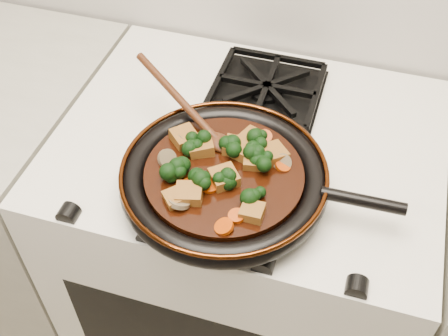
# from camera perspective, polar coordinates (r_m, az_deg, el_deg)

# --- Properties ---
(stove) EXTENTS (0.76, 0.60, 0.90)m
(stove) POSITION_cam_1_polar(r_m,az_deg,el_deg) (1.46, 1.99, -9.65)
(stove) COLOR white
(stove) RESTS_ON ground
(burner_grate_front) EXTENTS (0.23, 0.23, 0.03)m
(burner_grate_front) POSITION_cam_1_polar(r_m,az_deg,el_deg) (1.01, 0.53, -1.67)
(burner_grate_front) COLOR black
(burner_grate_front) RESTS_ON stove
(burner_grate_back) EXTENTS (0.23, 0.23, 0.03)m
(burner_grate_back) POSITION_cam_1_polar(r_m,az_deg,el_deg) (1.21, 4.36, 7.98)
(burner_grate_back) COLOR black
(burner_grate_back) RESTS_ON stove
(skillet) EXTENTS (0.49, 0.37, 0.05)m
(skillet) POSITION_cam_1_polar(r_m,az_deg,el_deg) (0.98, 0.11, -1.06)
(skillet) COLOR black
(skillet) RESTS_ON burner_grate_front
(braising_sauce) EXTENTS (0.28, 0.28, 0.02)m
(braising_sauce) POSITION_cam_1_polar(r_m,az_deg,el_deg) (0.98, 0.00, -0.83)
(braising_sauce) COLOR black
(braising_sauce) RESTS_ON skillet
(tofu_cube_0) EXTENTS (0.04, 0.04, 0.02)m
(tofu_cube_0) POSITION_cam_1_polar(r_m,az_deg,el_deg) (0.90, 2.88, -4.50)
(tofu_cube_0) COLOR brown
(tofu_cube_0) RESTS_ON braising_sauce
(tofu_cube_1) EXTENTS (0.05, 0.04, 0.02)m
(tofu_cube_1) POSITION_cam_1_polar(r_m,az_deg,el_deg) (1.00, 1.26, 2.14)
(tofu_cube_1) COLOR brown
(tofu_cube_1) RESTS_ON braising_sauce
(tofu_cube_2) EXTENTS (0.06, 0.06, 0.03)m
(tofu_cube_2) POSITION_cam_1_polar(r_m,az_deg,el_deg) (0.95, 0.02, -1.02)
(tofu_cube_2) COLOR brown
(tofu_cube_2) RESTS_ON braising_sauce
(tofu_cube_3) EXTENTS (0.06, 0.06, 0.03)m
(tofu_cube_3) POSITION_cam_1_polar(r_m,az_deg,el_deg) (1.02, -4.04, 3.10)
(tofu_cube_3) COLOR brown
(tofu_cube_3) RESTS_ON braising_sauce
(tofu_cube_4) EXTENTS (0.05, 0.05, 0.03)m
(tofu_cube_4) POSITION_cam_1_polar(r_m,az_deg,el_deg) (0.93, -3.56, -2.67)
(tofu_cube_4) COLOR brown
(tofu_cube_4) RESTS_ON braising_sauce
(tofu_cube_5) EXTENTS (0.04, 0.04, 0.02)m
(tofu_cube_5) POSITION_cam_1_polar(r_m,az_deg,el_deg) (0.98, 3.03, 0.57)
(tofu_cube_5) COLOR brown
(tofu_cube_5) RESTS_ON braising_sauce
(tofu_cube_6) EXTENTS (0.05, 0.05, 0.02)m
(tofu_cube_6) POSITION_cam_1_polar(r_m,az_deg,el_deg) (0.93, -4.92, -3.05)
(tofu_cube_6) COLOR brown
(tofu_cube_6) RESTS_ON braising_sauce
(tofu_cube_7) EXTENTS (0.06, 0.06, 0.03)m
(tofu_cube_7) POSITION_cam_1_polar(r_m,az_deg,el_deg) (1.00, -2.38, 2.25)
(tofu_cube_7) COLOR brown
(tofu_cube_7) RESTS_ON braising_sauce
(tofu_cube_8) EXTENTS (0.06, 0.06, 0.03)m
(tofu_cube_8) POSITION_cam_1_polar(r_m,az_deg,el_deg) (0.99, 4.91, 1.38)
(tofu_cube_8) COLOR brown
(tofu_cube_8) RESTS_ON braising_sauce
(tofu_cube_9) EXTENTS (0.05, 0.05, 0.03)m
(tofu_cube_9) POSITION_cam_1_polar(r_m,az_deg,el_deg) (1.00, 1.70, 1.89)
(tofu_cube_9) COLOR brown
(tofu_cube_9) RESTS_ON braising_sauce
(tofu_cube_10) EXTENTS (0.05, 0.05, 0.02)m
(tofu_cube_10) POSITION_cam_1_polar(r_m,az_deg,el_deg) (1.02, 2.88, 3.08)
(tofu_cube_10) COLOR brown
(tofu_cube_10) RESTS_ON braising_sauce
(broccoli_floret_0) EXTENTS (0.08, 0.08, 0.07)m
(broccoli_floret_0) POSITION_cam_1_polar(r_m,az_deg,el_deg) (0.94, -2.34, -1.20)
(broccoli_floret_0) COLOR black
(broccoli_floret_0) RESTS_ON braising_sauce
(broccoli_floret_1) EXTENTS (0.07, 0.07, 0.07)m
(broccoli_floret_1) POSITION_cam_1_polar(r_m,az_deg,el_deg) (0.96, -4.93, -0.42)
(broccoli_floret_1) COLOR black
(broccoli_floret_1) RESTS_ON braising_sauce
(broccoli_floret_2) EXTENTS (0.08, 0.09, 0.07)m
(broccoli_floret_2) POSITION_cam_1_polar(r_m,az_deg,el_deg) (1.00, 3.37, 2.49)
(broccoli_floret_2) COLOR black
(broccoli_floret_2) RESTS_ON braising_sauce
(broccoli_floret_3) EXTENTS (0.09, 0.08, 0.06)m
(broccoli_floret_3) POSITION_cam_1_polar(r_m,az_deg,el_deg) (1.00, 0.54, 2.12)
(broccoli_floret_3) COLOR black
(broccoli_floret_3) RESTS_ON braising_sauce
(broccoli_floret_4) EXTENTS (0.08, 0.08, 0.06)m
(broccoli_floret_4) POSITION_cam_1_polar(r_m,az_deg,el_deg) (0.95, -0.11, -0.96)
(broccoli_floret_4) COLOR black
(broccoli_floret_4) RESTS_ON braising_sauce
(broccoli_floret_5) EXTENTS (0.07, 0.07, 0.07)m
(broccoli_floret_5) POSITION_cam_1_polar(r_m,az_deg,el_deg) (1.00, -2.95, 2.28)
(broccoli_floret_5) COLOR black
(broccoli_floret_5) RESTS_ON braising_sauce
(broccoli_floret_6) EXTENTS (0.09, 0.09, 0.07)m
(broccoli_floret_6) POSITION_cam_1_polar(r_m,az_deg,el_deg) (0.98, 3.28, 1.02)
(broccoli_floret_6) COLOR black
(broccoli_floret_6) RESTS_ON braising_sauce
(broccoli_floret_7) EXTENTS (0.08, 0.08, 0.06)m
(broccoli_floret_7) POSITION_cam_1_polar(r_m,az_deg,el_deg) (0.92, 3.14, -2.76)
(broccoli_floret_7) COLOR black
(broccoli_floret_7) RESTS_ON braising_sauce
(broccoli_floret_8) EXTENTS (0.07, 0.07, 0.06)m
(broccoli_floret_8) POSITION_cam_1_polar(r_m,az_deg,el_deg) (0.97, 4.03, 0.64)
(broccoli_floret_8) COLOR black
(broccoli_floret_8) RESTS_ON braising_sauce
(carrot_coin_0) EXTENTS (0.03, 0.03, 0.02)m
(carrot_coin_0) POSITION_cam_1_polar(r_m,az_deg,el_deg) (0.89, 0.01, -5.98)
(carrot_coin_0) COLOR #B03804
(carrot_coin_0) RESTS_ON braising_sauce
(carrot_coin_1) EXTENTS (0.03, 0.03, 0.02)m
(carrot_coin_1) POSITION_cam_1_polar(r_m,az_deg,el_deg) (0.95, -3.48, -1.60)
(carrot_coin_1) COLOR #B03804
(carrot_coin_1) RESTS_ON braising_sauce
(carrot_coin_2) EXTENTS (0.03, 0.03, 0.02)m
(carrot_coin_2) POSITION_cam_1_polar(r_m,az_deg,el_deg) (0.98, 6.00, 0.30)
(carrot_coin_2) COLOR #B03804
(carrot_coin_2) RESTS_ON braising_sauce
(carrot_coin_3) EXTENTS (0.03, 0.03, 0.02)m
(carrot_coin_3) POSITION_cam_1_polar(r_m,az_deg,el_deg) (1.03, 4.16, 3.21)
(carrot_coin_3) COLOR #B03804
(carrot_coin_3) RESTS_ON braising_sauce
(carrot_coin_4) EXTENTS (0.03, 0.03, 0.01)m
(carrot_coin_4) POSITION_cam_1_polar(r_m,az_deg,el_deg) (0.94, -1.50, -1.82)
(carrot_coin_4) COLOR #B03804
(carrot_coin_4) RESTS_ON braising_sauce
(carrot_coin_5) EXTENTS (0.03, 0.03, 0.01)m
(carrot_coin_5) POSITION_cam_1_polar(r_m,az_deg,el_deg) (0.90, 1.28, -4.89)
(carrot_coin_5) COLOR #B03804
(carrot_coin_5) RESTS_ON braising_sauce
(mushroom_slice_0) EXTENTS (0.04, 0.03, 0.03)m
(mushroom_slice_0) POSITION_cam_1_polar(r_m,az_deg,el_deg) (0.98, 5.94, 0.56)
(mushroom_slice_0) COLOR brown
(mushroom_slice_0) RESTS_ON braising_sauce
(mushroom_slice_1) EXTENTS (0.05, 0.05, 0.02)m
(mushroom_slice_1) POSITION_cam_1_polar(r_m,az_deg,el_deg) (0.92, -4.58, -3.48)
(mushroom_slice_1) COLOR brown
(mushroom_slice_1) RESTS_ON braising_sauce
(mushroom_slice_2) EXTENTS (0.04, 0.04, 0.03)m
(mushroom_slice_2) POSITION_cam_1_polar(r_m,az_deg,el_deg) (0.99, -5.79, 0.95)
(mushroom_slice_2) COLOR brown
(mushroom_slice_2) RESTS_ON braising_sauce
(mushroom_slice_3) EXTENTS (0.05, 0.05, 0.03)m
(mushroom_slice_3) POSITION_cam_1_polar(r_m,az_deg,el_deg) (1.02, -3.93, 2.97)
(mushroom_slice_3) COLOR brown
(mushroom_slice_3) RESTS_ON braising_sauce
(wooden_spoon) EXTENTS (0.15, 0.11, 0.25)m
(wooden_spoon) POSITION_cam_1_polar(r_m,az_deg,el_deg) (1.04, -3.00, 5.33)
(wooden_spoon) COLOR #411E0D
(wooden_spoon) RESTS_ON braising_sauce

